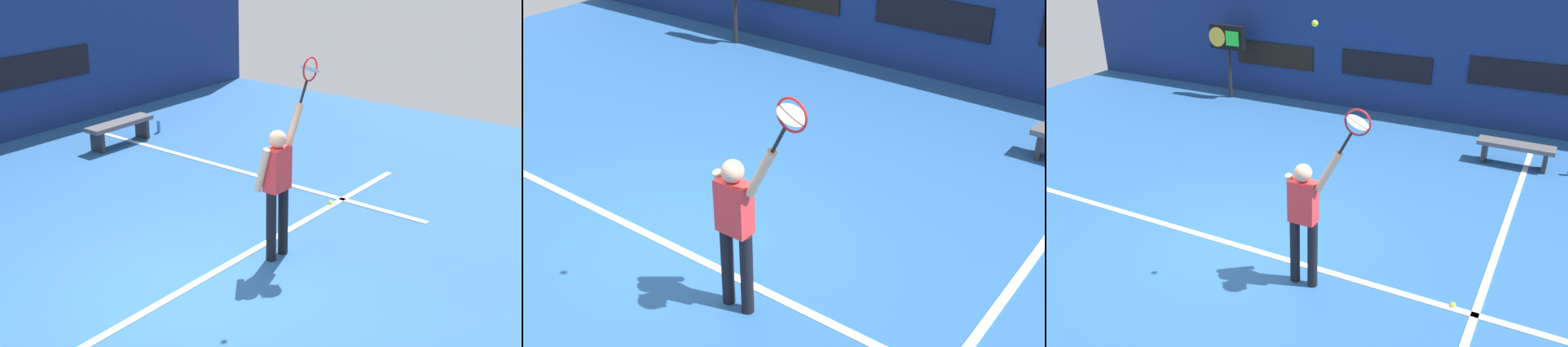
{
  "view_description": "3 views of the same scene",
  "coord_description": "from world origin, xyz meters",
  "views": [
    {
      "loc": [
        -5.22,
        -5.31,
        4.2
      ],
      "look_at": [
        1.22,
        -0.28,
        1.15
      ],
      "focal_mm": 49.14,
      "sensor_mm": 36.0,
      "label": 1
    },
    {
      "loc": [
        5.06,
        -4.55,
        4.66
      ],
      "look_at": [
        1.4,
        0.32,
        1.23
      ],
      "focal_mm": 47.77,
      "sensor_mm": 36.0,
      "label": 2
    },
    {
      "loc": [
        4.06,
        -5.63,
        4.35
      ],
      "look_at": [
        1.3,
        -0.17,
        1.45
      ],
      "focal_mm": 37.71,
      "sensor_mm": 36.0,
      "label": 3
    }
  ],
  "objects": [
    {
      "name": "ground_plane",
      "position": [
        0.0,
        0.0,
        0.0
      ],
      "size": [
        18.0,
        18.0,
        0.0
      ],
      "primitive_type": "plane",
      "color": "#23518C"
    },
    {
      "name": "court_sideline",
      "position": [
        3.51,
        2.0,
        0.01
      ],
      "size": [
        0.1,
        7.0,
        0.01
      ],
      "primitive_type": "cube",
      "color": "white",
      "rests_on": "ground_plane"
    },
    {
      "name": "tennis_player",
      "position": [
        1.38,
        -0.42,
        1.01
      ],
      "size": [
        0.75,
        0.31,
        1.95
      ],
      "color": "black",
      "rests_on": "ground_plane"
    },
    {
      "name": "court_baseline",
      "position": [
        0.0,
        -0.09,
        0.01
      ],
      "size": [
        10.0,
        0.1,
        0.01
      ],
      "primitive_type": "cube",
      "color": "white",
      "rests_on": "ground_plane"
    },
    {
      "name": "tennis_racket",
      "position": [
        2.02,
        -0.42,
        2.29
      ],
      "size": [
        0.43,
        0.27,
        0.62
      ],
      "color": "black"
    },
    {
      "name": "sponsor_banner_center",
      "position": [
        0.0,
        6.48,
        1.14
      ],
      "size": [
        2.2,
        0.03,
        0.6
      ],
      "primitive_type": "cube",
      "color": "black"
    }
  ]
}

